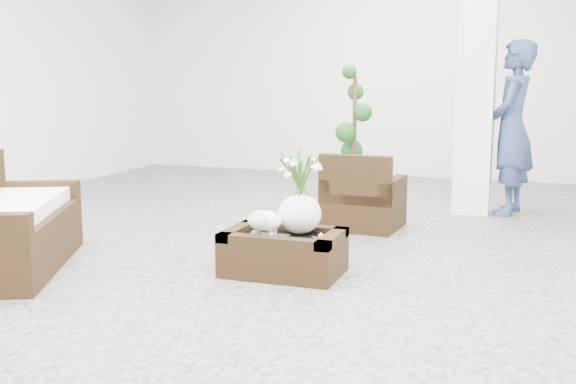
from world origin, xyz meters
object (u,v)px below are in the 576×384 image
(loveseat, at_px, (8,215))
(topiary, at_px, (354,133))
(coffee_table, at_px, (284,254))
(armchair, at_px, (364,190))

(loveseat, relative_size, topiary, 1.01)
(coffee_table, distance_m, loveseat, 2.23)
(armchair, bearing_deg, coffee_table, 88.63)
(coffee_table, height_order, topiary, topiary)
(armchair, height_order, topiary, topiary)
(coffee_table, bearing_deg, armchair, 84.32)
(armchair, bearing_deg, loveseat, 51.20)
(topiary, bearing_deg, armchair, -72.66)
(topiary, bearing_deg, loveseat, -112.59)
(coffee_table, xyz_separation_m, armchair, (0.19, 1.89, 0.23))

